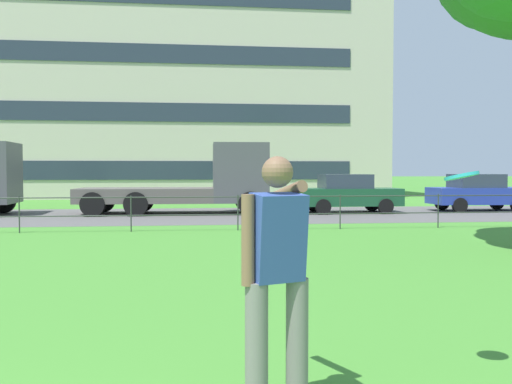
# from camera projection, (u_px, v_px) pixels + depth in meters

# --- Properties ---
(street_strip) EXTENTS (80.00, 7.79, 0.01)m
(street_strip) POSITION_uv_depth(u_px,v_px,m) (147.00, 216.00, 20.81)
(street_strip) COLOR #565454
(street_strip) RESTS_ON ground
(park_fence) EXTENTS (29.68, 0.04, 1.00)m
(park_fence) POSITION_uv_depth(u_px,v_px,m) (131.00, 208.00, 15.36)
(park_fence) COLOR #333833
(park_fence) RESTS_ON ground
(person_thrower) EXTENTS (0.49, 0.85, 1.79)m
(person_thrower) POSITION_uv_depth(u_px,v_px,m) (276.00, 274.00, 3.88)
(person_thrower) COLOR slate
(person_thrower) RESTS_ON ground
(frisbee) EXTENTS (0.38, 0.38, 0.08)m
(frisbee) POSITION_uv_depth(u_px,v_px,m) (462.00, 176.00, 4.44)
(frisbee) COLOR #2DB2C6
(flatbed_truck_center) EXTENTS (7.36, 2.60, 2.75)m
(flatbed_truck_center) POSITION_uv_depth(u_px,v_px,m) (202.00, 183.00, 21.74)
(flatbed_truck_center) COLOR #4C4C51
(flatbed_truck_center) RESTS_ON ground
(car_dark_green_far_left) EXTENTS (4.01, 1.84, 1.54)m
(car_dark_green_far_left) POSITION_uv_depth(u_px,v_px,m) (348.00, 193.00, 22.17)
(car_dark_green_far_left) COLOR #194C2D
(car_dark_green_far_left) RESTS_ON ground
(car_blue_right) EXTENTS (4.02, 1.84, 1.54)m
(car_blue_right) POSITION_uv_depth(u_px,v_px,m) (478.00, 192.00, 23.15)
(car_blue_right) COLOR #233899
(car_blue_right) RESTS_ON ground
(apartment_building_background) EXTENTS (34.20, 10.74, 13.98)m
(apartment_building_background) POSITION_uv_depth(u_px,v_px,m) (121.00, 91.00, 37.26)
(apartment_building_background) COLOR beige
(apartment_building_background) RESTS_ON ground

